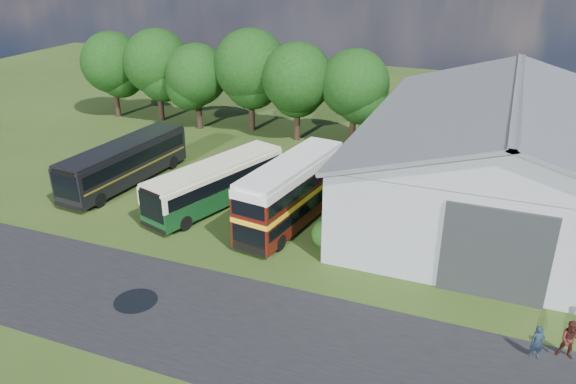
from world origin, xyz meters
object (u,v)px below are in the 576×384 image
at_px(storage_shed, 509,147).
at_px(bus_dark_single, 125,162).
at_px(visitor_b, 570,340).
at_px(visitor_a, 537,343).
at_px(bus_green_single, 216,183).
at_px(bus_maroon_double, 292,193).

relative_size(storage_shed, bus_dark_single, 2.14).
relative_size(storage_shed, visitor_b, 13.42).
distance_m(storage_shed, visitor_a, 16.54).
height_order(bus_green_single, visitor_b, bus_green_single).
relative_size(bus_green_single, visitor_a, 7.05).
relative_size(bus_maroon_double, visitor_a, 6.35).
height_order(storage_shed, bus_maroon_double, storage_shed).
bearing_deg(visitor_a, storage_shed, 83.08).
xyz_separation_m(storage_shed, bus_green_single, (-18.09, -7.35, -2.55)).
bearing_deg(visitor_b, storage_shed, 104.93).
bearing_deg(bus_dark_single, bus_green_single, -0.97).
bearing_deg(bus_green_single, bus_maroon_double, 10.86).
xyz_separation_m(bus_green_single, bus_dark_single, (-8.11, 0.86, 0.06)).
height_order(bus_maroon_double, visitor_a, bus_maroon_double).
bearing_deg(bus_dark_single, visitor_a, -13.53).
relative_size(visitor_a, visitor_b, 0.87).
bearing_deg(bus_green_single, bus_dark_single, -168.53).
bearing_deg(storage_shed, visitor_a, -82.17).
bearing_deg(visitor_b, visitor_a, -156.67).
bearing_deg(storage_shed, bus_dark_single, -166.08).
bearing_deg(bus_dark_single, bus_maroon_double, -1.22).
xyz_separation_m(bus_dark_single, visitor_a, (28.41, -9.55, -0.88)).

